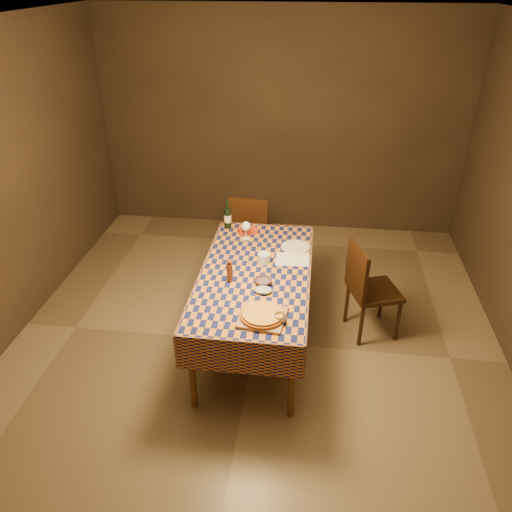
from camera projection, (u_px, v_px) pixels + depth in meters
The scene contains 16 objects.
room at pixel (255, 210), 3.97m from camera, with size 5.00×5.10×2.70m.
dining_table at pixel (255, 280), 4.30m from camera, with size 0.94×1.84×0.77m.
cutting_board at pixel (263, 317), 3.69m from camera, with size 0.33×0.33×0.02m, color #976947.
pizza at pixel (263, 314), 3.68m from camera, with size 0.44×0.44×0.03m.
pepper_mill at pixel (230, 272), 4.09m from camera, with size 0.06×0.06×0.20m.
bowl at pixel (263, 282), 4.09m from camera, with size 0.14×0.14×0.05m, color #5A414C.
wine_glass at pixel (246, 227), 4.72m from camera, with size 0.09×0.09×0.18m.
wine_bottle at pixel (228, 218), 4.94m from camera, with size 0.09×0.09×0.29m.
deli_tub at pixel (264, 258), 4.37m from camera, with size 0.11×0.11×0.09m, color silver.
takeout_container at pixel (248, 231), 4.88m from camera, with size 0.18×0.12×0.04m, color #BA3118.
white_plate at pixel (296, 247), 4.62m from camera, with size 0.27×0.27×0.02m, color silver.
tumbler at pixel (280, 318), 3.64m from camera, with size 0.09×0.09×0.07m, color silver.
flour_patch at pixel (292, 259), 4.44m from camera, with size 0.29×0.23×0.00m, color silver.
flour_bag at pixel (263, 290), 3.99m from camera, with size 0.15×0.11×0.04m, color #96A9C0.
chair_far at pixel (251, 229), 5.51m from camera, with size 0.46×0.47×0.93m.
chair_right at pixel (367, 286), 4.52m from camera, with size 0.54×0.54×0.93m.
Camera 1 is at (0.46, -3.59, 3.03)m, focal length 35.00 mm.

